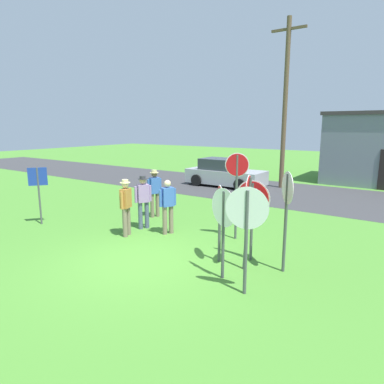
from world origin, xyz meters
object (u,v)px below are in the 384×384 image
at_px(stop_sign_rear_left, 287,204).
at_px(person_on_left, 143,199).
at_px(stop_sign_leaning_right, 252,206).
at_px(person_in_blue, 168,204).
at_px(utility_pole, 285,102).
at_px(stop_sign_leaning_left, 247,221).
at_px(info_panel_leftmost, 38,185).
at_px(person_with_sunhat, 155,191).
at_px(stop_sign_tallest, 220,210).
at_px(parked_car_on_street, 225,174).
at_px(stop_sign_rear_right, 237,182).
at_px(person_holding_notes, 126,204).
at_px(stop_sign_nearest, 248,207).
at_px(stop_sign_center_cluster, 224,218).

bearing_deg(stop_sign_rear_left, person_on_left, 172.90).
relative_size(stop_sign_leaning_right, person_in_blue, 1.20).
bearing_deg(utility_pole, stop_sign_leaning_left, -72.78).
distance_m(stop_sign_leaning_left, info_panel_leftmost, 7.89).
xyz_separation_m(person_with_sunhat, person_on_left, (0.65, -1.30, 0.00)).
bearing_deg(stop_sign_tallest, parked_car_on_street, 118.80).
bearing_deg(person_in_blue, person_with_sunhat, 142.20).
relative_size(stop_sign_rear_right, person_holding_notes, 1.47).
distance_m(stop_sign_rear_left, stop_sign_nearest, 0.86).
relative_size(stop_sign_rear_left, person_holding_notes, 1.34).
bearing_deg(stop_sign_tallest, person_in_blue, 157.89).
relative_size(person_in_blue, person_holding_notes, 0.97).
bearing_deg(stop_sign_leaning_right, person_in_blue, 171.59).
bearing_deg(stop_sign_center_cluster, stop_sign_leaning_right, 87.45).
height_order(person_in_blue, person_on_left, person_on_left).
distance_m(parked_car_on_street, person_with_sunhat, 7.25).
bearing_deg(stop_sign_leaning_right, stop_sign_nearest, -75.08).
xyz_separation_m(stop_sign_center_cluster, stop_sign_rear_right, (-1.01, 2.52, 0.34)).
xyz_separation_m(stop_sign_nearest, person_with_sunhat, (-4.81, 2.30, -0.52)).
bearing_deg(info_panel_leftmost, stop_sign_rear_left, 7.12).
relative_size(utility_pole, parked_car_on_street, 2.00).
xyz_separation_m(stop_sign_rear_right, person_with_sunhat, (-3.58, 0.50, -0.73)).
bearing_deg(stop_sign_nearest, parked_car_on_street, 122.08).
xyz_separation_m(stop_sign_rear_right, info_panel_leftmost, (-6.15, -2.43, -0.38)).
relative_size(stop_sign_center_cluster, person_with_sunhat, 1.16).
height_order(stop_sign_leaning_right, stop_sign_nearest, stop_sign_nearest).
height_order(stop_sign_leaning_left, person_holding_notes, stop_sign_leaning_left).
distance_m(utility_pole, stop_sign_center_cluster, 12.26).
distance_m(stop_sign_rear_left, stop_sign_center_cluster, 1.49).
xyz_separation_m(parked_car_on_street, person_in_blue, (2.77, -8.44, 0.26)).
height_order(utility_pole, stop_sign_tallest, utility_pole).
distance_m(stop_sign_center_cluster, person_in_blue, 3.45).
bearing_deg(stop_sign_leaning_right, parked_car_on_street, 123.05).
bearing_deg(stop_sign_rear_right, person_on_left, -164.62).
height_order(stop_sign_center_cluster, person_on_left, stop_sign_center_cluster).
xyz_separation_m(stop_sign_center_cluster, stop_sign_tallest, (-0.55, 0.77, -0.07)).
bearing_deg(info_panel_leftmost, stop_sign_leaning_right, 9.51).
height_order(stop_sign_rear_left, person_on_left, stop_sign_rear_left).
relative_size(stop_sign_leaning_right, stop_sign_tallest, 1.05).
bearing_deg(person_with_sunhat, parked_car_on_street, 98.93).
bearing_deg(stop_sign_tallest, stop_sign_center_cluster, -54.60).
xyz_separation_m(utility_pole, stop_sign_rear_left, (3.93, -10.38, -2.91)).
relative_size(stop_sign_leaning_left, person_on_left, 1.25).
height_order(stop_sign_nearest, stop_sign_tallest, stop_sign_nearest).
relative_size(parked_car_on_street, person_on_left, 2.47).
height_order(person_in_blue, person_holding_notes, person_holding_notes).
distance_m(utility_pole, stop_sign_nearest, 11.62).
bearing_deg(stop_sign_leaning_right, stop_sign_leaning_left, -68.54).
distance_m(parked_car_on_street, stop_sign_nearest, 11.20).
bearing_deg(stop_sign_tallest, person_with_sunhat, 150.91).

